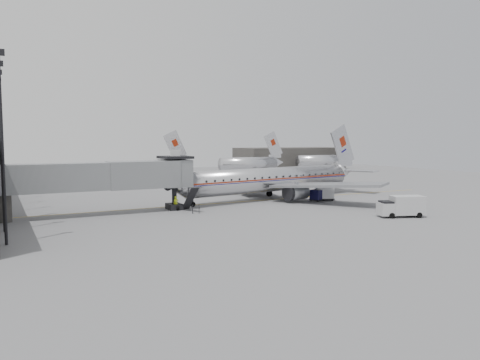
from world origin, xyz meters
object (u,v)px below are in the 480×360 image
object	(u,v)px
service_van	(402,206)
baggage_cart_white	(324,193)
airliner	(274,179)
baggage_cart_navy	(317,195)
ramp_worker	(176,203)

from	to	relation	value
service_van	baggage_cart_white	world-z (taller)	service_van
airliner	service_van	world-z (taller)	airliner
airliner	baggage_cart_navy	bearing A→B (deg)	-60.01
service_van	baggage_cart_navy	world-z (taller)	service_van
baggage_cart_navy	ramp_worker	world-z (taller)	ramp_worker
service_van	ramp_worker	world-z (taller)	service_van
airliner	service_van	size ratio (longest dim) A/B	6.55
baggage_cart_navy	baggage_cart_white	world-z (taller)	baggage_cart_white
baggage_cart_white	airliner	bearing A→B (deg)	159.42
service_van	baggage_cart_white	distance (m)	14.99
service_van	baggage_cart_white	bearing A→B (deg)	106.35
airliner	baggage_cart_navy	size ratio (longest dim) A/B	14.48
service_van	ramp_worker	bearing A→B (deg)	162.42
baggage_cart_white	ramp_worker	bearing A→B (deg)	-160.07
service_van	ramp_worker	size ratio (longest dim) A/B	3.11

